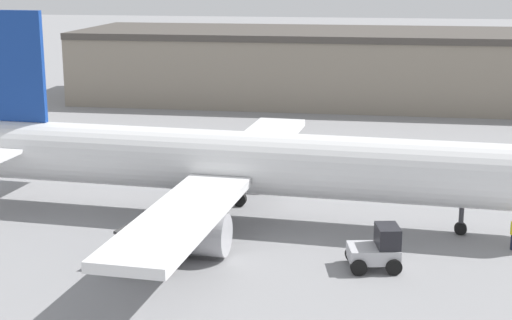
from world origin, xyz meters
name	(u,v)px	position (x,y,z in m)	size (l,w,h in m)	color
ground_plane	(256,219)	(0.00, 0.00, 0.00)	(400.00, 400.00, 0.00)	gray
terminal_building	(410,67)	(9.97, 44.30, 3.97)	(73.81, 17.73, 7.92)	gray
airplane	(239,163)	(-1.03, 0.07, 3.41)	(40.10, 32.57, 12.16)	silver
baggage_tug	(378,249)	(7.26, -6.72, 1.02)	(2.90, 2.60, 2.20)	#B2B2B7
belt_loader_truck	(145,250)	(-4.21, -8.57, 0.95)	(2.97, 2.72, 1.96)	#2D2D33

